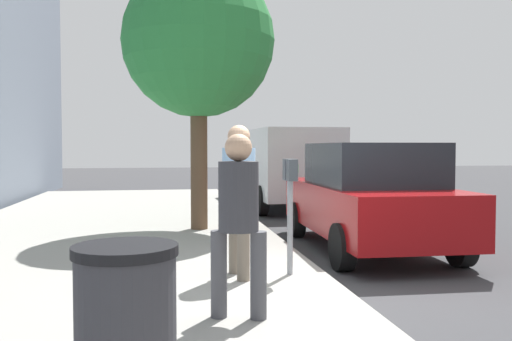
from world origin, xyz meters
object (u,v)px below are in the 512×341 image
pedestrian_bystander (238,212)px  parked_sedan_near (368,196)px  parked_van_far (283,163)px  street_tree (198,42)px  trash_bin (126,334)px  pedestrian_at_meter (239,187)px  parking_meter (290,192)px

pedestrian_bystander → parked_sedan_near: (3.63, -2.67, -0.23)m
parked_van_far → street_tree: 5.85m
parked_sedan_near → street_tree: (1.86, 2.66, 2.78)m
parked_van_far → pedestrian_bystander: bearing=165.2°
pedestrian_bystander → parked_van_far: bearing=2.7°
pedestrian_bystander → trash_bin: (-1.76, 0.88, -0.46)m
pedestrian_at_meter → parked_sedan_near: bearing=33.2°
pedestrian_at_meter → pedestrian_bystander: bearing=-105.1°
street_tree → trash_bin: street_tree is taller
pedestrian_at_meter → trash_bin: 3.54m
parking_meter → parked_sedan_near: bearing=-41.4°
parking_meter → trash_bin: 3.79m
parking_meter → street_tree: 4.73m
parking_meter → parked_van_far: size_ratio=0.27×
pedestrian_at_meter → pedestrian_bystander: pedestrian_at_meter is taller
parked_van_far → parked_sedan_near: bearing=180.0°
pedestrian_at_meter → trash_bin: bearing=-115.4°
parking_meter → pedestrian_bystander: bearing=151.5°
pedestrian_at_meter → street_tree: street_tree is taller
pedestrian_bystander → parked_van_far: (10.10, -2.67, 0.13)m
pedestrian_at_meter → street_tree: size_ratio=0.36×
parked_sedan_near → pedestrian_at_meter: bearing=130.2°
parking_meter → pedestrian_bystander: pedestrian_bystander is taller
pedestrian_bystander → trash_bin: size_ratio=1.66×
parking_meter → parked_sedan_near: parked_sedan_near is taller
parked_van_far → trash_bin: parked_van_far is taller
parking_meter → pedestrian_at_meter: size_ratio=0.78×
pedestrian_bystander → street_tree: 6.06m
pedestrian_bystander → street_tree: bearing=17.4°
pedestrian_bystander → parked_van_far: 10.45m
trash_bin → parked_van_far: bearing=-16.7°
pedestrian_at_meter → pedestrian_bystander: (-1.56, 0.22, -0.11)m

